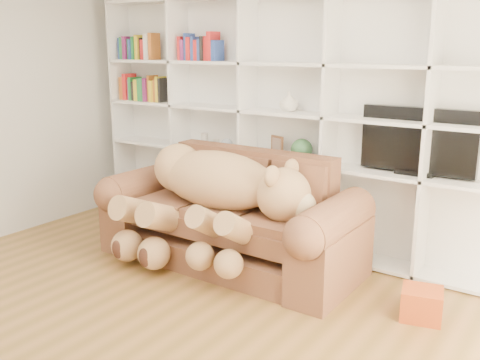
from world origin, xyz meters
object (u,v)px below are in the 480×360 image
Objects in this scene: gift_box at (422,304)px; tv at (418,142)px; sofa at (232,222)px; teddy_bear at (212,193)px.

tv is at bearing 113.26° from gift_box.
gift_box is at bearing -3.22° from sofa.
sofa is 1.37× the size of teddy_bear.
sofa is 1.74m from tv.
sofa is 8.32× the size of gift_box.
teddy_bear is 1.90m from gift_box.
tv reaches higher than sofa.
tv is (1.40, 0.71, 0.77)m from sofa.
gift_box is 0.30× the size of tv.
teddy_bear reaches higher than gift_box.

